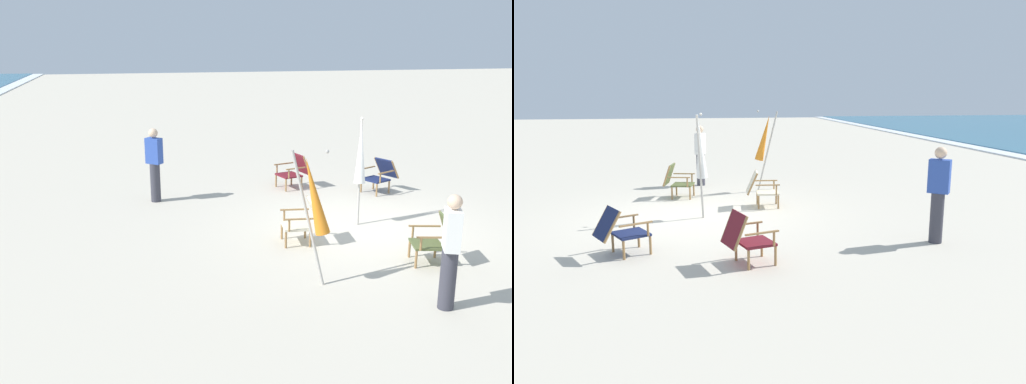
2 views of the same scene
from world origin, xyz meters
TOP-DOWN VIEW (x-y plane):
  - ground_plane at (0.00, 0.00)m, footprint 80.00×80.00m
  - beach_chair_front_left at (-1.96, -0.40)m, footprint 0.69×0.78m
  - beach_chair_far_center at (2.35, -1.14)m, footprint 0.87×0.95m
  - beach_chair_front_right at (3.07, 0.75)m, footprint 0.76×0.84m
  - beach_chair_back_left at (-0.67, 1.47)m, footprint 0.63×0.75m
  - umbrella_furled_orange at (-2.41, 1.80)m, footprint 0.38×0.61m
  - umbrella_furled_white at (0.22, 0.16)m, footprint 0.41×0.32m
  - person_near_chairs at (-3.52, 0.20)m, footprint 0.39×0.30m
  - person_by_waterline at (2.45, 4.05)m, footprint 0.37×0.39m

SIDE VIEW (x-z plane):
  - ground_plane at x=0.00m, z-range 0.00..0.00m
  - beach_chair_far_center at x=2.35m, z-range 0.03..0.81m
  - beach_chair_back_left at x=-0.67m, z-range 0.03..0.83m
  - beach_chair_front_right at x=3.07m, z-range 0.03..0.83m
  - beach_chair_front_left at x=-1.96m, z-range 0.02..0.84m
  - person_near_chairs at x=-3.52m, z-range 0.02..1.65m
  - person_by_waterline at x=2.45m, z-range 0.02..1.65m
  - umbrella_furled_orange at x=-2.41m, z-range 0.32..2.39m
  - umbrella_furled_white at x=0.22m, z-range 0.33..2.44m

